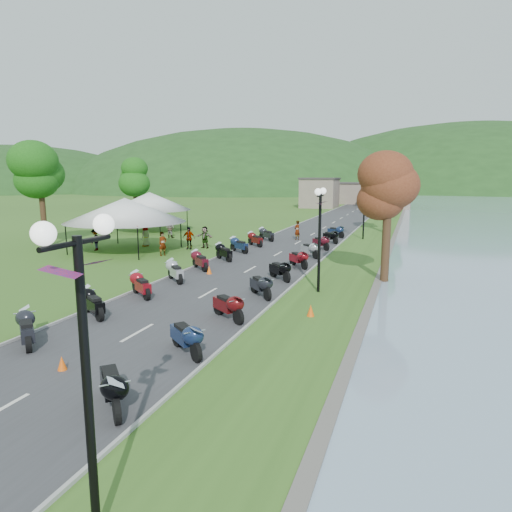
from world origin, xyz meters
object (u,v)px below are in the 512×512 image
(pedestrian_a, at_px, (163,256))
(pedestrian_c, at_px, (96,250))
(streetlamp_near, at_px, (87,389))
(pedestrian_b, at_px, (171,238))
(vendor_tent_main, at_px, (126,225))

(pedestrian_a, bearing_deg, pedestrian_c, 110.93)
(streetlamp_near, distance_m, pedestrian_b, 35.68)
(pedestrian_a, xyz_separation_m, pedestrian_c, (-6.08, 0.37, 0.00))
(vendor_tent_main, xyz_separation_m, pedestrian_b, (-0.56, 7.54, -2.00))
(pedestrian_b, bearing_deg, streetlamp_near, 123.26)
(pedestrian_c, bearing_deg, vendor_tent_main, 91.10)
(vendor_tent_main, bearing_deg, streetlamp_near, -56.18)
(pedestrian_b, bearing_deg, pedestrian_a, 121.97)
(vendor_tent_main, xyz_separation_m, pedestrian_a, (3.69, -0.99, -2.00))
(streetlamp_near, xyz_separation_m, pedestrian_b, (-16.61, 31.48, -2.50))
(pedestrian_a, distance_m, pedestrian_b, 9.53)
(vendor_tent_main, bearing_deg, pedestrian_c, -165.47)
(streetlamp_near, distance_m, pedestrian_a, 26.18)
(pedestrian_a, distance_m, pedestrian_c, 6.10)
(pedestrian_a, bearing_deg, streetlamp_near, -127.27)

